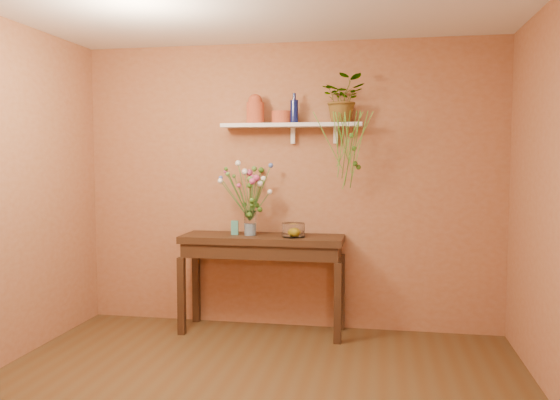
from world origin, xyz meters
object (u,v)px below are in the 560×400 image
(blue_bottle, at_px, (294,111))
(spider_plant, at_px, (343,99))
(terracotta_jug, at_px, (255,110))
(glass_vase, at_px, (250,225))
(bouquet, at_px, (250,184))
(sideboard, at_px, (262,250))
(glass_bowl, at_px, (293,231))

(blue_bottle, bearing_deg, spider_plant, -3.13)
(terracotta_jug, bearing_deg, glass_vase, -98.13)
(blue_bottle, distance_m, bouquet, 0.79)
(sideboard, bearing_deg, bouquet, -172.86)
(spider_plant, distance_m, bouquet, 1.14)
(terracotta_jug, height_order, spider_plant, spider_plant)
(spider_plant, height_order, glass_vase, spider_plant)
(bouquet, height_order, glass_bowl, bouquet)
(glass_vase, distance_m, bouquet, 0.37)
(glass_vase, bearing_deg, sideboard, 5.56)
(spider_plant, bearing_deg, bouquet, -172.06)
(sideboard, xyz_separation_m, glass_vase, (-0.11, -0.01, 0.23))
(terracotta_jug, distance_m, glass_bowl, 1.18)
(blue_bottle, relative_size, spider_plant, 0.65)
(blue_bottle, height_order, bouquet, blue_bottle)
(spider_plant, xyz_separation_m, glass_bowl, (-0.43, -0.15, -1.19))
(bouquet, bearing_deg, spider_plant, 7.94)
(spider_plant, distance_m, glass_vase, 1.42)
(glass_vase, bearing_deg, blue_bottle, 19.66)
(glass_vase, bearing_deg, spider_plant, 7.73)
(spider_plant, bearing_deg, blue_bottle, 176.87)
(spider_plant, relative_size, bouquet, 0.76)
(sideboard, relative_size, bouquet, 2.69)
(terracotta_jug, relative_size, glass_bowl, 1.31)
(sideboard, bearing_deg, glass_vase, -174.44)
(sideboard, xyz_separation_m, blue_bottle, (0.28, 0.13, 1.28))
(glass_bowl, bearing_deg, glass_vase, 175.35)
(bouquet, bearing_deg, sideboard, 7.14)
(terracotta_jug, height_order, bouquet, terracotta_jug)
(blue_bottle, distance_m, glass_vase, 1.12)
(terracotta_jug, bearing_deg, spider_plant, -1.73)
(sideboard, xyz_separation_m, bouquet, (-0.11, -0.01, 0.60))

